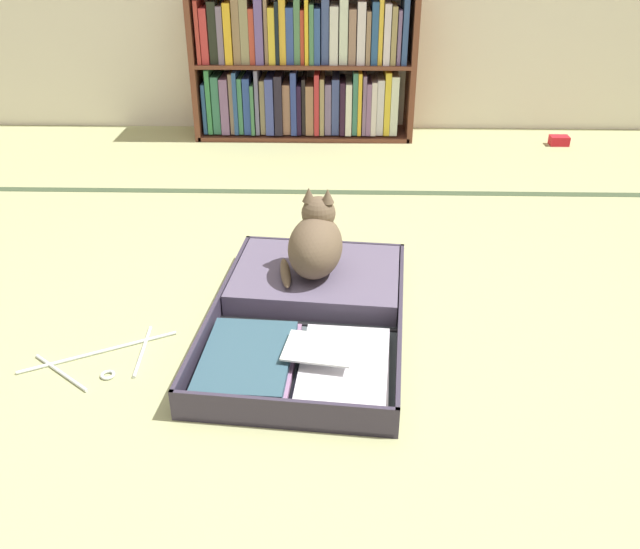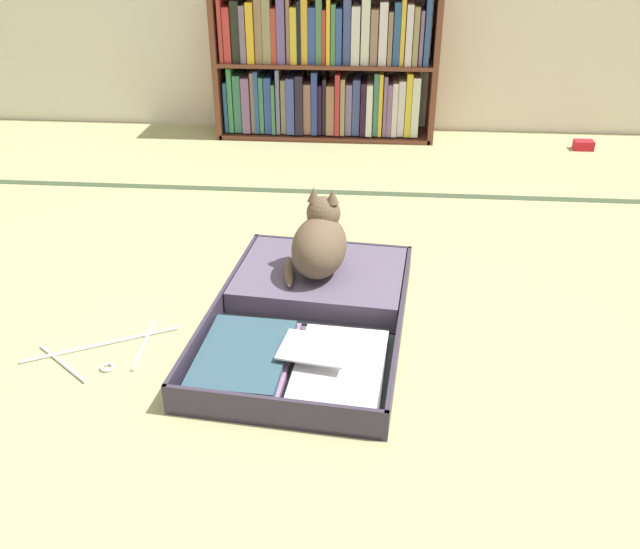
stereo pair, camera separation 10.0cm
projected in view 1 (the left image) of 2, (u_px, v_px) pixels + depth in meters
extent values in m
plane|color=tan|center=(322.00, 378.00, 1.85)|extent=(10.00, 10.00, 0.00)
cube|color=#3C4D32|center=(329.00, 192.00, 3.05)|extent=(4.80, 0.05, 0.00)
cube|color=brown|center=(196.00, 62.00, 3.63)|extent=(0.03, 0.28, 0.81)
cube|color=brown|center=(412.00, 63.00, 3.61)|extent=(0.03, 0.28, 0.81)
cube|color=brown|center=(305.00, 133.00, 3.81)|extent=(1.17, 0.28, 0.02)
cube|color=brown|center=(304.00, 63.00, 3.62)|extent=(1.14, 0.28, 0.02)
cube|color=#285084|center=(208.00, 105.00, 3.75)|extent=(0.02, 0.23, 0.27)
cube|color=#38864D|center=(212.00, 98.00, 3.73)|extent=(0.02, 0.23, 0.35)
cube|color=#357459|center=(219.00, 101.00, 3.74)|extent=(0.04, 0.23, 0.31)
cube|color=slate|center=(227.00, 103.00, 3.73)|extent=(0.04, 0.23, 0.30)
cube|color=#8F765F|center=(234.00, 100.00, 3.73)|extent=(0.02, 0.23, 0.33)
cube|color=#2B4E88|center=(238.00, 99.00, 3.72)|extent=(0.02, 0.23, 0.34)
cube|color=#3E8258|center=(243.00, 102.00, 3.74)|extent=(0.02, 0.23, 0.30)
cube|color=#2A4592|center=(249.00, 102.00, 3.73)|extent=(0.04, 0.23, 0.30)
cube|color=#3E774E|center=(254.00, 106.00, 3.73)|extent=(0.02, 0.23, 0.27)
cube|color=slate|center=(259.00, 99.00, 3.72)|extent=(0.02, 0.23, 0.35)
cube|color=#8E7F5A|center=(264.00, 103.00, 3.74)|extent=(0.03, 0.23, 0.29)
cube|color=#3F4A98|center=(271.00, 103.00, 3.72)|extent=(0.04, 0.23, 0.30)
cube|color=#221D2A|center=(280.00, 102.00, 3.71)|extent=(0.04, 0.23, 0.32)
cube|color=#A16F57|center=(288.00, 105.00, 3.74)|extent=(0.04, 0.23, 0.27)
cube|color=navy|center=(295.00, 100.00, 3.71)|extent=(0.03, 0.23, 0.34)
cube|color=#22122E|center=(300.00, 106.00, 3.73)|extent=(0.02, 0.23, 0.27)
cube|color=black|center=(304.00, 103.00, 3.73)|extent=(0.02, 0.23, 0.30)
cube|color=#9A6E50|center=(310.00, 106.00, 3.73)|extent=(0.04, 0.23, 0.27)
cube|color=#BC2E32|center=(317.00, 101.00, 3.71)|extent=(0.03, 0.23, 0.33)
cube|color=#988357|center=(322.00, 103.00, 3.72)|extent=(0.02, 0.23, 0.31)
cube|color=slate|center=(328.00, 105.00, 3.73)|extent=(0.03, 0.23, 0.27)
cube|color=#374380|center=(335.00, 103.00, 3.73)|extent=(0.04, 0.23, 0.30)
cube|color=#29152A|center=(342.00, 105.00, 3.72)|extent=(0.03, 0.23, 0.28)
cube|color=silver|center=(348.00, 106.00, 3.72)|extent=(0.03, 0.23, 0.28)
cube|color=#3C7965|center=(355.00, 100.00, 3.71)|extent=(0.03, 0.23, 0.34)
cube|color=gold|center=(359.00, 100.00, 3.71)|extent=(0.02, 0.23, 0.33)
cube|color=slate|center=(364.00, 101.00, 3.71)|extent=(0.02, 0.23, 0.32)
cube|color=slate|center=(368.00, 105.00, 3.72)|extent=(0.03, 0.23, 0.28)
cube|color=silver|center=(373.00, 105.00, 3.72)|extent=(0.03, 0.23, 0.29)
cube|color=silver|center=(379.00, 103.00, 3.72)|extent=(0.04, 0.23, 0.30)
cube|color=gold|center=(386.00, 100.00, 3.71)|extent=(0.03, 0.23, 0.34)
cube|color=silver|center=(393.00, 102.00, 3.71)|extent=(0.04, 0.23, 0.32)
cube|color=#B63830|center=(201.00, 30.00, 3.54)|extent=(0.02, 0.23, 0.32)
cube|color=#C33738|center=(207.00, 34.00, 3.56)|extent=(0.04, 0.23, 0.28)
cube|color=#262A20|center=(216.00, 30.00, 3.55)|extent=(0.04, 0.23, 0.31)
cube|color=slate|center=(223.00, 33.00, 3.55)|extent=(0.03, 0.23, 0.29)
cube|color=gold|center=(230.00, 31.00, 3.54)|extent=(0.04, 0.23, 0.30)
cube|color=#8E704F|center=(239.00, 28.00, 3.54)|extent=(0.04, 0.23, 0.33)
cube|color=#8F845F|center=(247.00, 27.00, 3.54)|extent=(0.04, 0.23, 0.34)
cube|color=#B93F2E|center=(254.00, 34.00, 3.55)|extent=(0.03, 0.23, 0.28)
cube|color=#665198|center=(261.00, 29.00, 3.53)|extent=(0.04, 0.23, 0.33)
cube|color=#9F7D5D|center=(268.00, 27.00, 3.54)|extent=(0.02, 0.23, 0.35)
cube|color=gold|center=(273.00, 34.00, 3.54)|extent=(0.03, 0.23, 0.28)
cube|color=black|center=(278.00, 31.00, 3.54)|extent=(0.02, 0.23, 0.31)
cube|color=gold|center=(284.00, 30.00, 3.54)|extent=(0.03, 0.23, 0.32)
cube|color=#2E4693|center=(291.00, 33.00, 3.55)|extent=(0.04, 0.23, 0.28)
cube|color=#4B7A52|center=(298.00, 28.00, 3.54)|extent=(0.03, 0.23, 0.33)
cube|color=#B43B28|center=(303.00, 35.00, 3.55)|extent=(0.02, 0.23, 0.27)
cube|color=yellow|center=(307.00, 29.00, 3.53)|extent=(0.02, 0.23, 0.33)
cube|color=#467A51|center=(312.00, 32.00, 3.53)|extent=(0.02, 0.23, 0.30)
cube|color=#2F4F93|center=(318.00, 34.00, 3.54)|extent=(0.03, 0.23, 0.28)
cube|color=#3F4F87|center=(325.00, 27.00, 3.54)|extent=(0.04, 0.23, 0.34)
cube|color=silver|center=(334.00, 33.00, 3.54)|extent=(0.04, 0.23, 0.29)
cube|color=silver|center=(343.00, 29.00, 3.53)|extent=(0.04, 0.23, 0.33)
cube|color=#926F5D|center=(352.00, 34.00, 3.54)|extent=(0.04, 0.23, 0.28)
cube|color=silver|center=(361.00, 31.00, 3.53)|extent=(0.04, 0.23, 0.31)
cube|color=#8E6E55|center=(368.00, 36.00, 3.54)|extent=(0.02, 0.23, 0.27)
cube|color=#295085|center=(374.00, 31.00, 3.53)|extent=(0.03, 0.23, 0.31)
cube|color=yellow|center=(380.00, 27.00, 3.52)|extent=(0.02, 0.23, 0.35)
cube|color=silver|center=(386.00, 32.00, 3.52)|extent=(0.03, 0.23, 0.30)
cube|color=#988555|center=(393.00, 33.00, 3.53)|extent=(0.03, 0.23, 0.29)
cube|color=slate|center=(398.00, 35.00, 3.54)|extent=(0.02, 0.23, 0.27)
cube|color=#304B83|center=(404.00, 29.00, 3.52)|extent=(0.03, 0.23, 0.33)
cube|color=#373143|center=(297.00, 373.00, 1.86)|extent=(0.61, 0.50, 0.01)
cube|color=#373143|center=(283.00, 414.00, 1.65)|extent=(0.57, 0.07, 0.09)
cube|color=#373143|center=(197.00, 354.00, 1.87)|extent=(0.06, 0.45, 0.09)
cube|color=#373143|center=(398.00, 369.00, 1.81)|extent=(0.06, 0.45, 0.09)
cube|color=#465053|center=(297.00, 370.00, 1.86)|extent=(0.59, 0.48, 0.01)
cube|color=#373143|center=(317.00, 292.00, 2.25)|extent=(0.61, 0.50, 0.01)
cube|color=#373143|center=(324.00, 252.00, 2.43)|extent=(0.57, 0.07, 0.09)
cube|color=#373143|center=(235.00, 277.00, 2.26)|extent=(0.06, 0.45, 0.09)
cube|color=#373143|center=(401.00, 286.00, 2.20)|extent=(0.06, 0.45, 0.09)
cube|color=#465053|center=(317.00, 289.00, 2.25)|extent=(0.59, 0.48, 0.01)
cylinder|color=black|center=(308.00, 325.00, 2.05)|extent=(0.55, 0.07, 0.02)
cube|color=gray|center=(251.00, 362.00, 1.86)|extent=(0.27, 0.39, 0.02)
cube|color=#325363|center=(247.00, 357.00, 1.84)|extent=(0.26, 0.36, 0.02)
cube|color=black|center=(342.00, 372.00, 1.83)|extent=(0.27, 0.36, 0.02)
cube|color=silver|center=(345.00, 364.00, 1.83)|extent=(0.27, 0.38, 0.01)
cube|color=white|center=(319.00, 348.00, 1.83)|extent=(0.21, 0.17, 0.01)
cube|color=#5B526A|center=(317.00, 280.00, 2.23)|extent=(0.58, 0.47, 0.08)
torus|color=white|center=(332.00, 277.00, 2.18)|extent=(0.14, 0.14, 0.01)
cylinder|color=black|center=(281.00, 251.00, 2.43)|extent=(0.02, 0.02, 0.08)
cylinder|color=black|center=(367.00, 256.00, 2.40)|extent=(0.02, 0.02, 0.08)
cube|color=white|center=(228.00, 410.00, 1.68)|extent=(0.03, 0.00, 0.02)
cube|color=yellow|center=(236.00, 414.00, 1.68)|extent=(0.02, 0.00, 0.02)
cube|color=#2E8441|center=(302.00, 418.00, 1.66)|extent=(0.04, 0.01, 0.02)
ellipsoid|color=brown|center=(315.00, 247.00, 2.14)|extent=(0.21, 0.28, 0.19)
ellipsoid|color=brown|center=(319.00, 249.00, 2.22)|extent=(0.13, 0.11, 0.11)
sphere|color=brown|center=(319.00, 213.00, 2.15)|extent=(0.11, 0.11, 0.11)
cone|color=brown|center=(328.00, 196.00, 2.11)|extent=(0.04, 0.04, 0.05)
cone|color=brown|center=(309.00, 195.00, 2.11)|extent=(0.04, 0.04, 0.05)
sphere|color=gold|center=(327.00, 206.00, 2.18)|extent=(0.02, 0.02, 0.02)
sphere|color=gold|center=(315.00, 205.00, 2.18)|extent=(0.02, 0.02, 0.02)
ellipsoid|color=brown|center=(285.00, 273.00, 2.15)|extent=(0.06, 0.19, 0.03)
cylinder|color=silver|center=(100.00, 352.00, 1.95)|extent=(0.41, 0.22, 0.01)
cylinder|color=silver|center=(143.00, 351.00, 1.95)|extent=(0.03, 0.25, 0.01)
cylinder|color=silver|center=(61.00, 372.00, 1.86)|extent=(0.20, 0.16, 0.01)
torus|color=silver|center=(108.00, 375.00, 1.85)|extent=(0.06, 0.06, 0.01)
cube|color=red|center=(559.00, 141.00, 3.65)|extent=(0.10, 0.07, 0.05)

